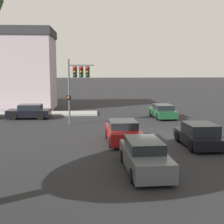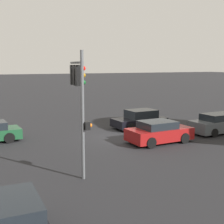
% 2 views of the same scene
% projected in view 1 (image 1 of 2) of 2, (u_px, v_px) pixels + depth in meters
% --- Properties ---
extents(ground_plane, '(300.00, 300.00, 0.00)m').
position_uv_depth(ground_plane, '(156.00, 137.00, 21.52)').
color(ground_plane, black).
extents(traffic_signal, '(0.58, 2.28, 5.47)m').
position_uv_depth(traffic_signal, '(78.00, 78.00, 25.58)').
color(traffic_signal, '#515456').
rests_on(traffic_signal, ground_plane).
extents(crossing_car_0, '(4.79, 1.96, 1.42)m').
position_uv_depth(crossing_car_0, '(144.00, 156.00, 14.34)').
color(crossing_car_0, '#4C5156').
rests_on(crossing_car_0, ground_plane).
extents(crossing_car_1, '(4.39, 2.01, 1.29)m').
position_uv_depth(crossing_car_1, '(163.00, 111.00, 29.91)').
color(crossing_car_1, '#194728').
rests_on(crossing_car_1, ground_plane).
extents(crossing_car_2, '(4.15, 2.14, 1.39)m').
position_uv_depth(crossing_car_2, '(123.00, 132.00, 19.86)').
color(crossing_car_2, maroon).
rests_on(crossing_car_2, ground_plane).
extents(crossing_car_3, '(4.23, 2.14, 1.42)m').
position_uv_depth(crossing_car_3, '(199.00, 135.00, 18.85)').
color(crossing_car_3, black).
rests_on(crossing_car_3, ground_plane).
extents(parked_car_0, '(1.98, 4.02, 1.35)m').
position_uv_depth(parked_car_0, '(29.00, 112.00, 29.40)').
color(parked_car_0, black).
rests_on(parked_car_0, ground_plane).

